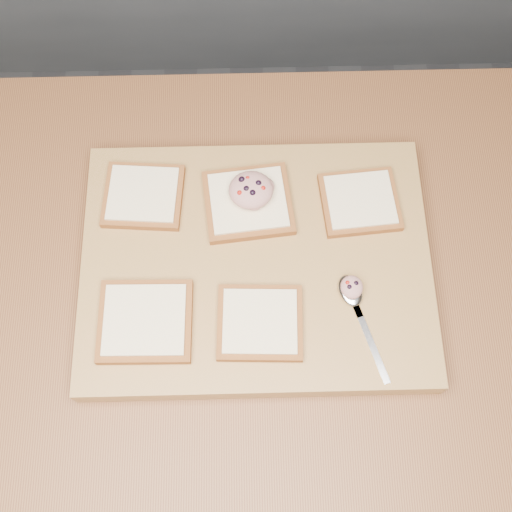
{
  "coord_description": "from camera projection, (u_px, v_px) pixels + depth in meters",
  "views": [
    {
      "loc": [
        -0.17,
        -0.28,
        1.77
      ],
      "look_at": [
        -0.16,
        0.05,
        0.95
      ],
      "focal_mm": 45.0,
      "sensor_mm": 36.0,
      "label": 1
    }
  ],
  "objects": [
    {
      "name": "tuna_salad_dollop",
      "position": [
        251.0,
        190.0,
        0.9
      ],
      "size": [
        0.06,
        0.06,
        0.03
      ],
      "color": "tan",
      "rests_on": "bread_far_center"
    },
    {
      "name": "bread_far_left",
      "position": [
        143.0,
        196.0,
        0.92
      ],
      "size": [
        0.12,
        0.11,
        0.02
      ],
      "color": "brown",
      "rests_on": "cutting_board"
    },
    {
      "name": "spoon_salad",
      "position": [
        352.0,
        287.0,
        0.86
      ],
      "size": [
        0.03,
        0.03,
        0.02
      ],
      "color": "tan",
      "rests_on": "spoon"
    },
    {
      "name": "ground",
      "position": [
        315.0,
        405.0,
        1.74
      ],
      "size": [
        4.0,
        4.0,
        0.0
      ],
      "primitive_type": "plane",
      "color": "#515459",
      "rests_on": "ground"
    },
    {
      "name": "bread_far_right",
      "position": [
        360.0,
        202.0,
        0.92
      ],
      "size": [
        0.12,
        0.11,
        0.02
      ],
      "color": "brown",
      "rests_on": "cutting_board"
    },
    {
      "name": "cutting_board",
      "position": [
        256.0,
        265.0,
        0.91
      ],
      "size": [
        0.49,
        0.37,
        0.04
      ],
      "primitive_type": "cube",
      "color": "#AC7B49",
      "rests_on": "island_counter"
    },
    {
      "name": "bread_near_left",
      "position": [
        145.0,
        321.0,
        0.85
      ],
      "size": [
        0.13,
        0.12,
        0.02
      ],
      "color": "brown",
      "rests_on": "cutting_board"
    },
    {
      "name": "bread_near_center",
      "position": [
        260.0,
        323.0,
        0.85
      ],
      "size": [
        0.12,
        0.11,
        0.02
      ],
      "color": "brown",
      "rests_on": "cutting_board"
    },
    {
      "name": "spoon",
      "position": [
        353.0,
        298.0,
        0.87
      ],
      "size": [
        0.06,
        0.15,
        0.01
      ],
      "color": "silver",
      "rests_on": "cutting_board"
    },
    {
      "name": "bread_far_center",
      "position": [
        248.0,
        202.0,
        0.92
      ],
      "size": [
        0.13,
        0.12,
        0.02
      ],
      "color": "brown",
      "rests_on": "cutting_board"
    },
    {
      "name": "island_counter",
      "position": [
        334.0,
        369.0,
        1.32
      ],
      "size": [
        2.0,
        0.8,
        0.9
      ],
      "color": "slate",
      "rests_on": "ground"
    }
  ]
}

